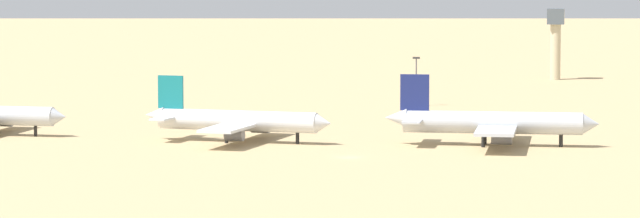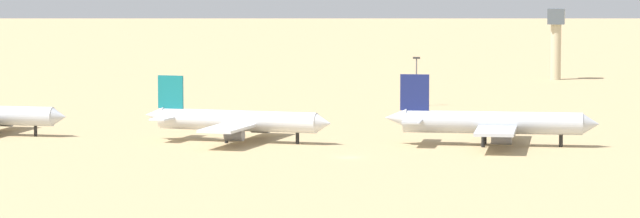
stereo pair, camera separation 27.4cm
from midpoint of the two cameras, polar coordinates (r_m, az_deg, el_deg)
The scene contains 5 objects.
ground at distance 329.12m, azimuth 0.93°, elevation -1.61°, with size 4000.00×4000.00×0.00m, color tan.
parked_jet_teal_2 at distance 355.32m, azimuth -2.82°, elevation -0.39°, with size 40.79×34.61×13.48m.
parked_jet_navy_3 at distance 349.73m, azimuth 5.63°, elevation -0.45°, with size 43.34×36.28×14.35m.
control_tower at distance 531.02m, azimuth 7.78°, elevation 2.38°, with size 5.20×5.20×21.76m.
light_pole_east at distance 437.62m, azimuth 3.18°, elevation 1.07°, with size 1.80×0.50×12.51m.
Camera 1 is at (48.91, -323.07, 39.42)m, focal length 96.78 mm.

